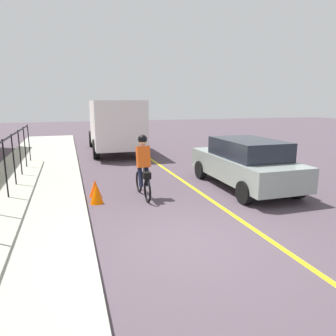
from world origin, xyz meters
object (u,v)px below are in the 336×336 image
at_px(box_truck_background, 114,124).
at_px(traffic_cone_near, 97,194).
at_px(cyclist_lead, 143,167).
at_px(traffic_cone_far, 95,188).
at_px(patrol_sedan, 245,163).

bearing_deg(box_truck_background, traffic_cone_near, 169.97).
bearing_deg(cyclist_lead, traffic_cone_far, 67.79).
distance_m(box_truck_background, traffic_cone_far, 8.32).
distance_m(cyclist_lead, box_truck_background, 8.60).
height_order(box_truck_background, traffic_cone_far, box_truck_background).
bearing_deg(traffic_cone_near, traffic_cone_far, -1.20).
relative_size(cyclist_lead, traffic_cone_far, 3.58).
xyz_separation_m(cyclist_lead, traffic_cone_far, (0.54, 1.33, -0.66)).
xyz_separation_m(traffic_cone_near, traffic_cone_far, (0.64, -0.01, -0.01)).
relative_size(cyclist_lead, traffic_cone_near, 3.40).
height_order(cyclist_lead, box_truck_background, box_truck_background).
relative_size(cyclist_lead, patrol_sedan, 0.41).
bearing_deg(patrol_sedan, traffic_cone_near, 92.33).
height_order(patrol_sedan, traffic_cone_far, patrol_sedan).
height_order(traffic_cone_near, traffic_cone_far, traffic_cone_near).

